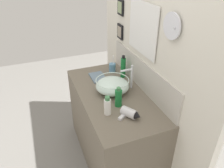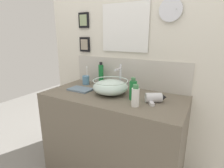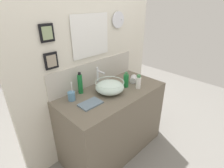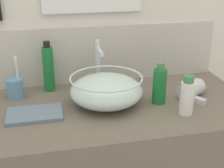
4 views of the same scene
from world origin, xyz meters
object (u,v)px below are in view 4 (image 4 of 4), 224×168
(glass_bowl_sink, at_px, (106,90))
(hand_towel, at_px, (35,114))
(faucet, at_px, (98,61))
(spray_bottle, at_px, (160,85))
(hair_drier, at_px, (193,89))
(toothbrush_cup, at_px, (15,88))
(soap_dispenser, at_px, (187,96))
(shampoo_bottle, at_px, (48,68))

(glass_bowl_sink, distance_m, hand_towel, 0.32)
(faucet, bearing_deg, hand_towel, -143.43)
(spray_bottle, distance_m, hand_towel, 0.55)
(hair_drier, bearing_deg, toothbrush_cup, 168.80)
(spray_bottle, bearing_deg, soap_dispenser, -60.43)
(hair_drier, distance_m, hand_towel, 0.73)
(shampoo_bottle, relative_size, soap_dispenser, 1.46)
(glass_bowl_sink, relative_size, toothbrush_cup, 1.61)
(faucet, bearing_deg, soap_dispenser, -48.77)
(soap_dispenser, bearing_deg, shampoo_bottle, 145.14)
(faucet, relative_size, soap_dispenser, 1.45)
(faucet, distance_m, shampoo_bottle, 0.24)
(faucet, relative_size, toothbrush_cup, 1.22)
(toothbrush_cup, distance_m, soap_dispenser, 0.78)
(soap_dispenser, bearing_deg, hair_drier, 55.22)
(faucet, distance_m, hair_drier, 0.47)
(spray_bottle, xyz_separation_m, hand_towel, (-0.55, -0.01, -0.08))
(spray_bottle, distance_m, soap_dispenser, 0.15)
(hair_drier, height_order, spray_bottle, spray_bottle)
(glass_bowl_sink, bearing_deg, toothbrush_cup, 158.64)
(spray_bottle, relative_size, hand_towel, 0.82)
(glass_bowl_sink, distance_m, faucet, 0.20)
(faucet, bearing_deg, hair_drier, -24.80)
(glass_bowl_sink, xyz_separation_m, shampoo_bottle, (-0.24, 0.22, 0.05))
(glass_bowl_sink, bearing_deg, hand_towel, -171.68)
(shampoo_bottle, xyz_separation_m, soap_dispenser, (0.55, -0.38, -0.04))
(toothbrush_cup, bearing_deg, soap_dispenser, -24.35)
(hair_drier, bearing_deg, hand_towel, -176.84)
(hair_drier, relative_size, toothbrush_cup, 0.94)
(spray_bottle, relative_size, soap_dispenser, 1.10)
(soap_dispenser, bearing_deg, glass_bowl_sink, 151.98)
(spray_bottle, height_order, hand_towel, spray_bottle)
(shampoo_bottle, bearing_deg, hand_towel, -105.64)
(toothbrush_cup, height_order, soap_dispenser, toothbrush_cup)
(soap_dispenser, bearing_deg, spray_bottle, 119.57)
(glass_bowl_sink, xyz_separation_m, soap_dispenser, (0.31, -0.16, 0.01))
(faucet, bearing_deg, shampoo_bottle, 172.71)
(shampoo_bottle, relative_size, hand_towel, 1.09)
(shampoo_bottle, xyz_separation_m, hand_towel, (-0.07, -0.26, -0.11))
(shampoo_bottle, bearing_deg, hair_drier, -18.77)
(spray_bottle, xyz_separation_m, soap_dispenser, (0.07, -0.13, -0.01))
(hand_towel, bearing_deg, faucet, 36.57)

